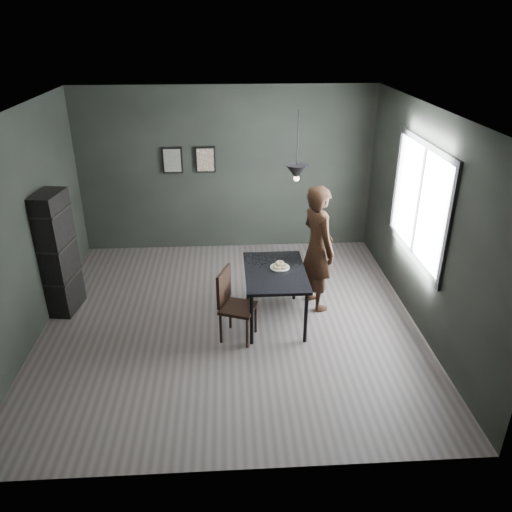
{
  "coord_description": "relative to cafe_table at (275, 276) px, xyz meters",
  "views": [
    {
      "loc": [
        -0.01,
        -5.78,
        3.75
      ],
      "look_at": [
        0.35,
        0.05,
        0.95
      ],
      "focal_mm": 35.0,
      "sensor_mm": 36.0,
      "label": 1
    }
  ],
  "objects": [
    {
      "name": "donut_pile",
      "position": [
        0.07,
        0.07,
        0.12
      ],
      "size": [
        0.2,
        0.2,
        0.09
      ],
      "rotation": [
        0.0,
        0.0,
        -0.39
      ],
      "color": "beige",
      "rests_on": "white_plate"
    },
    {
      "name": "back_wall",
      "position": [
        -0.6,
        2.5,
        0.73
      ],
      "size": [
        5.0,
        0.1,
        2.8
      ],
      "primitive_type": "cube",
      "color": "black",
      "rests_on": "ground"
    },
    {
      "name": "cafe_table",
      "position": [
        0.0,
        0.0,
        0.0
      ],
      "size": [
        0.8,
        1.2,
        0.75
      ],
      "color": "black",
      "rests_on": "ground"
    },
    {
      "name": "ceiling",
      "position": [
        -0.6,
        0.0,
        2.13
      ],
      "size": [
        5.0,
        5.0,
        0.02
      ],
      "color": "silver",
      "rests_on": "ground"
    },
    {
      "name": "framed_print_right",
      "position": [
        -0.95,
        2.47,
        0.93
      ],
      "size": [
        0.34,
        0.04,
        0.44
      ],
      "color": "black",
      "rests_on": "ground"
    },
    {
      "name": "white_plate",
      "position": [
        0.07,
        0.07,
        0.08
      ],
      "size": [
        0.23,
        0.23,
        0.01
      ],
      "primitive_type": "cylinder",
      "color": "white",
      "rests_on": "cafe_table"
    },
    {
      "name": "ground",
      "position": [
        -0.6,
        0.0,
        -0.67
      ],
      "size": [
        5.0,
        5.0,
        0.0
      ],
      "primitive_type": "plane",
      "color": "#3D3735",
      "rests_on": "ground"
    },
    {
      "name": "shelf_unit",
      "position": [
        -2.92,
        0.47,
        0.19
      ],
      "size": [
        0.41,
        0.62,
        1.72
      ],
      "primitive_type": "cube",
      "rotation": [
        0.0,
        0.0,
        -0.15
      ],
      "color": "black",
      "rests_on": "ground"
    },
    {
      "name": "pendant_lamp",
      "position": [
        0.25,
        0.1,
        1.38
      ],
      "size": [
        0.28,
        0.28,
        0.86
      ],
      "color": "black",
      "rests_on": "ground"
    },
    {
      "name": "wood_chair",
      "position": [
        -0.58,
        -0.36,
        -0.13
      ],
      "size": [
        0.53,
        0.53,
        0.95
      ],
      "rotation": [
        0.0,
        0.0,
        -0.36
      ],
      "color": "black",
      "rests_on": "ground"
    },
    {
      "name": "framed_print_left",
      "position": [
        -1.5,
        2.47,
        0.93
      ],
      "size": [
        0.34,
        0.04,
        0.44
      ],
      "color": "black",
      "rests_on": "ground"
    },
    {
      "name": "woman",
      "position": [
        0.62,
        0.36,
        0.22
      ],
      "size": [
        0.63,
        0.76,
        1.79
      ],
      "primitive_type": "imported",
      "rotation": [
        0.0,
        0.0,
        1.92
      ],
      "color": "black",
      "rests_on": "ground"
    },
    {
      "name": "window_assembly",
      "position": [
        1.87,
        0.2,
        0.93
      ],
      "size": [
        0.04,
        1.96,
        1.56
      ],
      "color": "white",
      "rests_on": "ground"
    }
  ]
}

